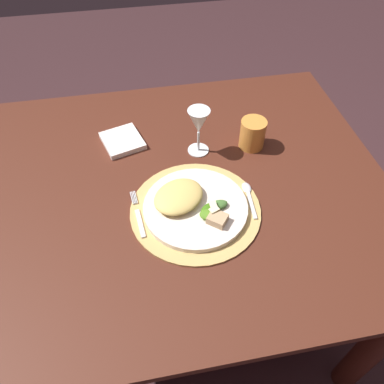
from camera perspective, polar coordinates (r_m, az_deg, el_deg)
ground_plane at (r=1.67m, az=-1.79°, el=-15.62°), size 6.00×6.00×0.00m
dining_table at (r=1.19m, az=-2.42°, el=-3.53°), size 1.23×1.01×0.71m
placemat at (r=1.02m, az=0.52°, el=-2.71°), size 0.35×0.35×0.01m
dinner_plate at (r=1.01m, az=0.52°, el=-2.32°), size 0.28×0.28×0.02m
pasta_serving at (r=1.00m, az=-2.10°, el=-0.69°), size 0.18×0.18×0.03m
salad_greens at (r=0.98m, az=3.11°, el=-2.74°), size 0.09×0.08×0.03m
bread_piece at (r=0.96m, az=3.85°, el=-4.07°), size 0.06×0.06×0.02m
fork at (r=1.01m, az=-8.11°, el=-3.59°), size 0.03×0.16×0.00m
spoon at (r=1.06m, az=8.50°, el=-0.30°), size 0.03×0.13×0.01m
napkin at (r=1.23m, az=-10.46°, el=7.62°), size 0.15×0.15×0.02m
wine_glass at (r=1.12m, az=1.02°, el=10.32°), size 0.07×0.07×0.15m
amber_tumbler at (r=1.19m, az=9.12°, el=8.67°), size 0.08×0.08×0.09m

